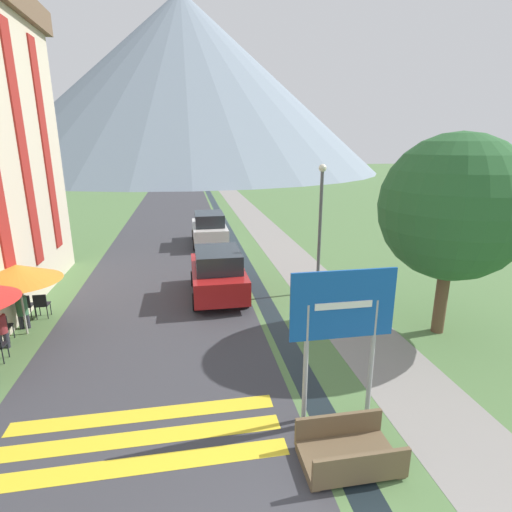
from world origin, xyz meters
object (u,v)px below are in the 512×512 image
object	(u,v)px
footbridge	(349,453)
person_seated_far	(22,307)
parked_car_near	(218,273)
parked_car_far	(209,228)
person_seated_near	(0,326)
tree_by_path	(454,208)
streetlamp	(320,218)
cafe_chair_far_left	(41,303)
road_sign	(342,320)
cafe_chair_middle	(2,326)
cafe_umbrella_middle_orange	(17,273)
cafe_chair_far_right	(25,305)

from	to	relation	value
footbridge	person_seated_far	world-z (taller)	person_seated_far
parked_car_near	parked_car_far	size ratio (longest dim) A/B	0.99
parked_car_near	person_seated_near	distance (m)	6.91
person_seated_far	tree_by_path	world-z (taller)	tree_by_path
person_seated_far	streetlamp	xyz separation A→B (m)	(9.93, 1.41, 2.19)
footbridge	cafe_chair_far_left	xyz separation A→B (m)	(-7.43, 7.59, 0.29)
road_sign	cafe_chair_middle	bearing A→B (deg)	150.06
parked_car_near	person_seated_near	bearing A→B (deg)	-155.16
footbridge	cafe_chair_far_left	bearing A→B (deg)	134.41
road_sign	parked_car_far	bearing A→B (deg)	96.20
footbridge	cafe_chair_middle	distance (m)	10.00
cafe_chair_middle	cafe_umbrella_middle_orange	xyz separation A→B (m)	(0.45, 0.47, 1.41)
cafe_umbrella_middle_orange	person_seated_far	bearing A→B (deg)	115.86
cafe_umbrella_middle_orange	streetlamp	xyz separation A→B (m)	(9.73, 1.82, 0.96)
road_sign	parked_car_far	size ratio (longest dim) A/B	0.81
footbridge	tree_by_path	xyz separation A→B (m)	(4.73, 4.47, 3.57)
person_seated_near	cafe_umbrella_middle_orange	bearing A→B (deg)	68.62
footbridge	cafe_chair_middle	world-z (taller)	cafe_chair_middle
person_seated_far	tree_by_path	xyz separation A→B (m)	(12.48, -2.42, 3.10)
road_sign	person_seated_far	bearing A→B (deg)	144.88
parked_car_near	streetlamp	xyz separation A→B (m)	(3.79, -0.26, 1.97)
parked_car_far	person_seated_near	world-z (taller)	parked_car_far
tree_by_path	parked_car_near	bearing A→B (deg)	147.13
cafe_chair_far_right	cafe_umbrella_middle_orange	bearing A→B (deg)	-44.48
person_seated_near	cafe_chair_middle	bearing A→B (deg)	109.62
cafe_chair_far_left	cafe_umbrella_middle_orange	world-z (taller)	cafe_umbrella_middle_orange
cafe_chair_far_left	person_seated_far	distance (m)	0.79
parked_car_far	cafe_chair_far_left	world-z (taller)	parked_car_far
road_sign	streetlamp	bearing A→B (deg)	74.65
footbridge	person_seated_far	bearing A→B (deg)	138.36
road_sign	person_seated_far	xyz separation A→B (m)	(-8.00, 5.63, -1.53)
cafe_chair_far_right	cafe_chair_middle	distance (m)	1.58
parked_car_far	cafe_chair_middle	size ratio (longest dim) A/B	4.72
cafe_chair_middle	tree_by_path	bearing A→B (deg)	-24.79
cafe_chair_far_right	person_seated_near	distance (m)	1.94
cafe_chair_middle	streetlamp	bearing A→B (deg)	-5.22
parked_car_near	cafe_chair_far_left	bearing A→B (deg)	-170.56
cafe_chair_far_right	footbridge	bearing A→B (deg)	-17.09
person_seated_near	streetlamp	bearing A→B (deg)	14.71
parked_car_near	tree_by_path	size ratio (longest dim) A/B	0.68
parked_car_near	cafe_chair_far_left	distance (m)	5.93
streetlamp	cafe_chair_far_right	bearing A→B (deg)	-176.01
footbridge	parked_car_near	bearing A→B (deg)	100.59
cafe_chair_far_left	cafe_umbrella_middle_orange	xyz separation A→B (m)	(-0.11, -1.11, 1.41)
cafe_chair_far_right	parked_car_far	bearing A→B (deg)	80.69
road_sign	streetlamp	distance (m)	7.33
road_sign	cafe_chair_far_right	bearing A→B (deg)	142.26
cafe_umbrella_middle_orange	road_sign	bearing A→B (deg)	-33.78
parked_car_near	parked_car_far	xyz separation A→B (m)	(0.19, 8.01, -0.00)
cafe_chair_far_left	streetlamp	distance (m)	9.93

